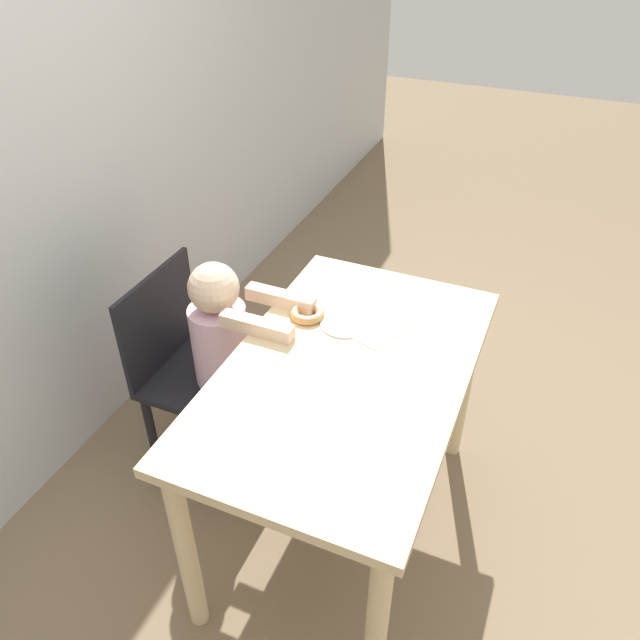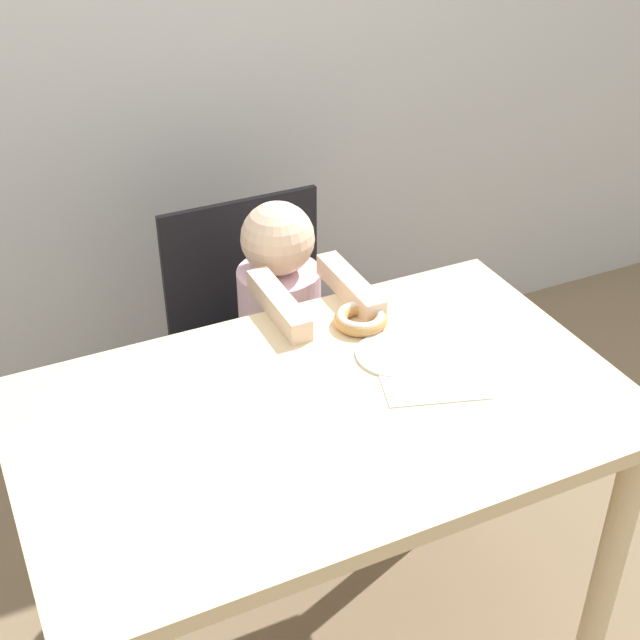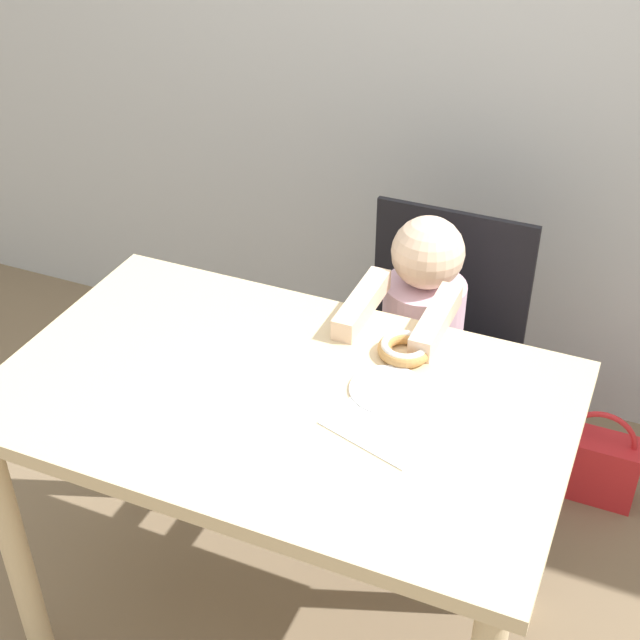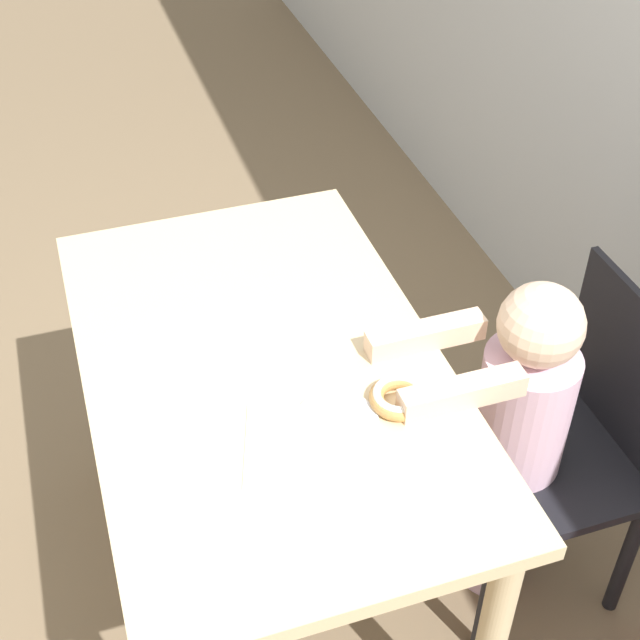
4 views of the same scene
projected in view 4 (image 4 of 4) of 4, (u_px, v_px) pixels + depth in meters
The scene contains 7 objects.
ground_plane at pixel (276, 582), 2.30m from camera, with size 12.00×12.00×0.00m, color #7A664C.
dining_table at pixel (266, 405), 1.88m from camera, with size 1.17×0.71×0.77m.
chair at pixel (559, 445), 2.08m from camera, with size 0.45×0.44×0.83m.
child_figure at pixel (514, 442), 2.01m from camera, with size 0.23×0.44×0.93m.
donut at pixel (399, 397), 1.71m from camera, with size 0.12×0.12×0.03m.
napkin at pixel (301, 445), 1.63m from camera, with size 0.26×0.26×0.00m.
plate at pixel (337, 421), 1.68m from camera, with size 0.16×0.16×0.01m.
Camera 4 is at (1.29, -0.31, 2.00)m, focal length 50.00 mm.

